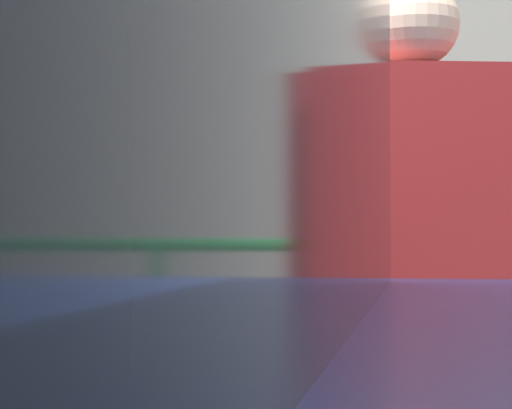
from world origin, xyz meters
TOP-DOWN VIEW (x-y plane):
  - parking_meter at (0.27, 0.53)m, footprint 0.17×0.18m
  - pedestrian_at_meter at (0.76, 0.57)m, footprint 0.61×0.54m
  - background_railing at (-0.00, 2.68)m, footprint 24.06×0.06m
  - backdrop_wall at (0.00, 5.98)m, footprint 32.00×0.50m

SIDE VIEW (x-z plane):
  - background_railing at x=0.00m, z-range 0.36..1.38m
  - pedestrian_at_meter at x=0.76m, z-range 0.26..1.93m
  - parking_meter at x=0.27m, z-range 0.44..1.80m
  - backdrop_wall at x=0.00m, z-range 0.00..3.06m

